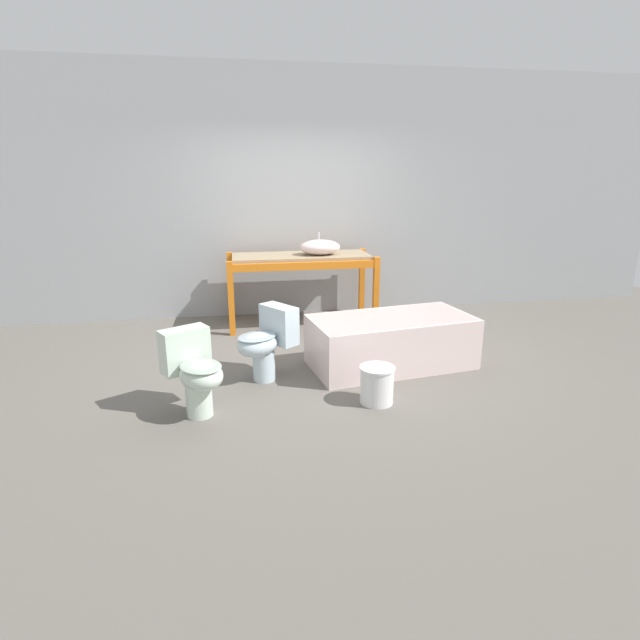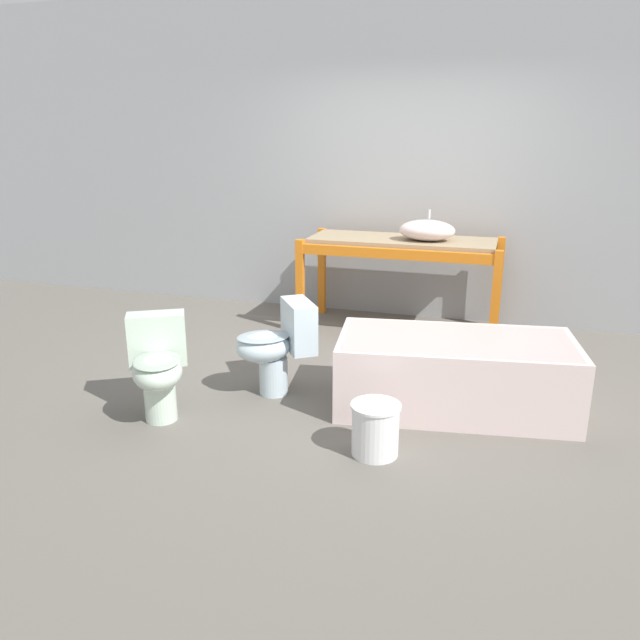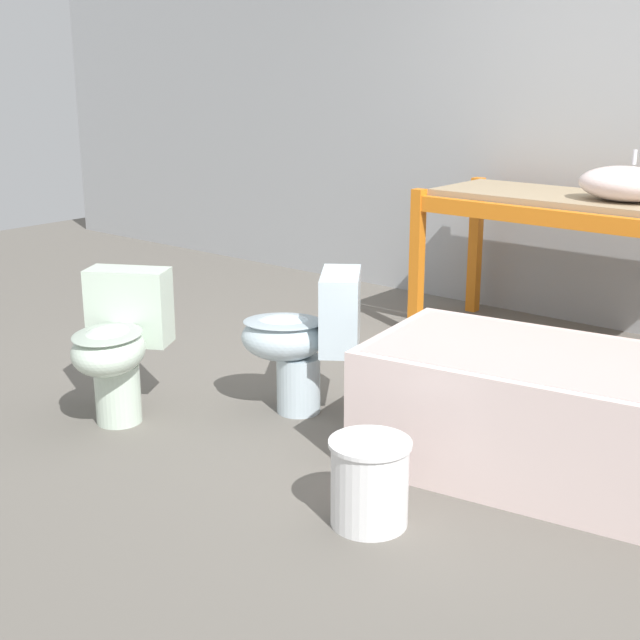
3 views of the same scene
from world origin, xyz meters
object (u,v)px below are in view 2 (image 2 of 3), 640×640
at_px(sink_basin, 427,230).
at_px(bucket_white, 375,428).
at_px(bathtub_main, 455,368).
at_px(toilet_near, 278,344).
at_px(toilet_far, 158,364).

distance_m(sink_basin, bucket_white, 2.52).
xyz_separation_m(bathtub_main, toilet_near, (-1.26, -0.13, 0.09)).
bearing_deg(toilet_far, toilet_near, 15.86).
bearing_deg(bucket_white, toilet_near, 142.35).
bearing_deg(sink_basin, bathtub_main, -73.94).
height_order(bathtub_main, toilet_far, toilet_far).
bearing_deg(sink_basin, toilet_far, -121.51).
xyz_separation_m(toilet_far, bucket_white, (1.49, -0.06, -0.21)).
xyz_separation_m(toilet_near, bucket_white, (0.88, -0.68, -0.21)).
distance_m(sink_basin, toilet_near, 1.98).
bearing_deg(bathtub_main, bucket_white, -123.81).
relative_size(sink_basin, bathtub_main, 0.30).
bearing_deg(toilet_far, bucket_white, -31.76).
distance_m(bathtub_main, toilet_near, 1.27).
distance_m(bathtub_main, bucket_white, 0.90).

